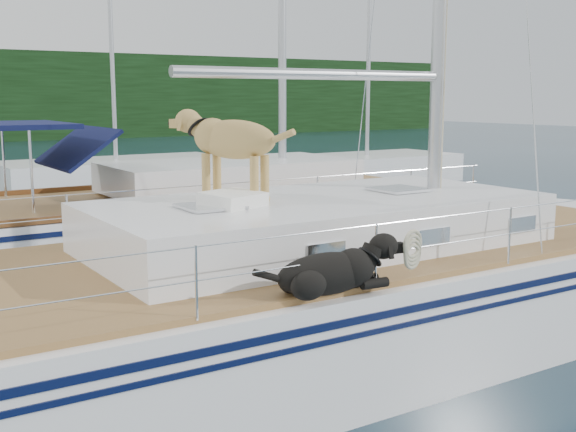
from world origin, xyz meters
TOP-DOWN VIEW (x-y plane):
  - ground at (0.00, 0.00)m, footprint 120.00×120.00m
  - main_sailboat at (0.09, -0.00)m, footprint 12.00×3.86m
  - neighbor_sailboat at (1.62, 5.72)m, footprint 11.00×3.50m
  - bg_boat_center at (4.00, 16.00)m, footprint 7.20×3.00m
  - bg_boat_east at (12.00, 13.00)m, footprint 6.40×3.00m

SIDE VIEW (x-z plane):
  - ground at x=0.00m, z-range 0.00..0.00m
  - bg_boat_center at x=4.00m, z-range -5.37..6.28m
  - bg_boat_east at x=12.00m, z-range -5.37..6.28m
  - neighbor_sailboat at x=1.62m, z-range -6.02..7.28m
  - main_sailboat at x=0.09m, z-range -6.32..7.69m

